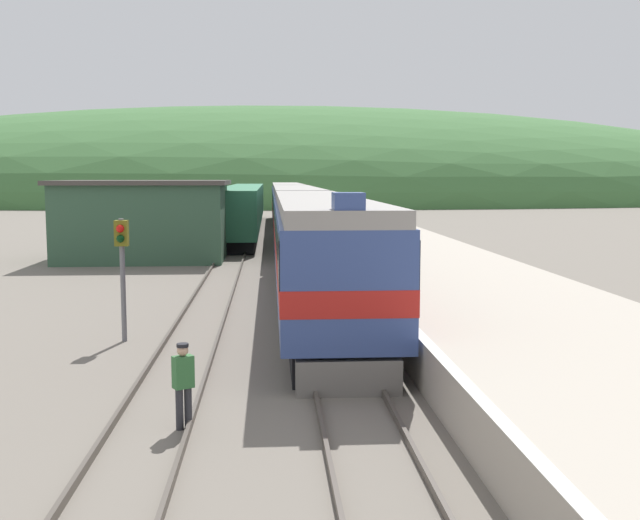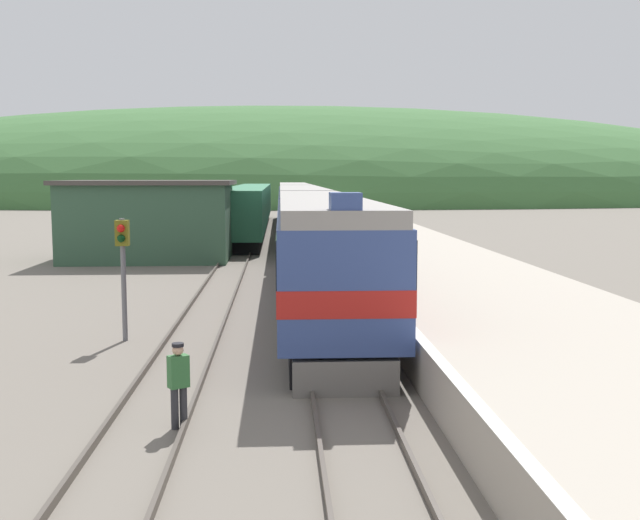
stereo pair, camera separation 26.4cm
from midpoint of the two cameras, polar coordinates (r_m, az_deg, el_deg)
track_main at (r=69.18m, az=-2.56°, el=2.65°), size 1.52×180.00×0.16m
track_siding at (r=69.21m, az=-5.74°, el=2.63°), size 1.52×180.00×0.16m
platform at (r=49.62m, az=3.82°, el=1.71°), size 7.04×140.00×1.11m
distant_hills at (r=149.54m, az=-3.24°, el=4.64°), size 216.37×97.37×35.75m
station_shed at (r=42.27m, az=-13.44°, el=2.98°), size 9.27×6.65×4.38m
express_train_lead_car at (r=25.57m, az=-0.43°, el=0.87°), size 2.92×21.05×4.26m
carriage_second at (r=48.61m, az=-2.04°, el=3.48°), size 2.91×22.96×3.90m
carriage_third at (r=72.42m, az=-2.62°, el=4.44°), size 2.91×22.96×3.90m
siding_train at (r=63.58m, az=-5.93°, el=3.98°), size 2.90×41.06×3.76m
signal_post_siding at (r=21.41m, az=-15.20°, el=0.50°), size 0.36×0.42×3.44m
track_worker at (r=14.02m, az=-10.91°, el=-9.06°), size 0.42×0.37×1.59m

